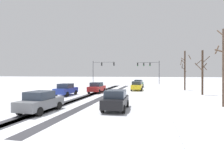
{
  "coord_description": "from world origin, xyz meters",
  "views": [
    {
      "loc": [
        7.19,
        -8.59,
        2.97
      ],
      "look_at": [
        0.0,
        23.65,
        2.8
      ],
      "focal_mm": 29.18,
      "sensor_mm": 36.0,
      "label": 1
    }
  ],
  "objects_px": {
    "traffic_signal_far_right": "(150,67)",
    "traffic_signal_far_left": "(101,67)",
    "bare_tree_sidewalk_near": "(224,66)",
    "car_black_fifth": "(116,100)",
    "car_yellow_cab_second": "(137,86)",
    "bare_tree_sidewalk_mid": "(202,71)",
    "car_red_third": "(97,88)",
    "car_grey_sixth": "(40,102)",
    "car_dark_green_lead": "(139,83)",
    "bare_tree_sidewalk_far": "(185,69)",
    "car_blue_fourth": "(66,89)"
  },
  "relations": [
    {
      "from": "car_dark_green_lead",
      "to": "car_black_fifth",
      "type": "xyz_separation_m",
      "value": [
        0.02,
        -25.27,
        0.0
      ]
    },
    {
      "from": "car_black_fifth",
      "to": "bare_tree_sidewalk_mid",
      "type": "xyz_separation_m",
      "value": [
        9.72,
        12.83,
        2.44
      ]
    },
    {
      "from": "car_black_fifth",
      "to": "bare_tree_sidewalk_near",
      "type": "relative_size",
      "value": 0.59
    },
    {
      "from": "car_grey_sixth",
      "to": "bare_tree_sidewalk_mid",
      "type": "xyz_separation_m",
      "value": [
        15.2,
        15.0,
        2.44
      ]
    },
    {
      "from": "car_black_fifth",
      "to": "car_grey_sixth",
      "type": "distance_m",
      "value": 5.89
    },
    {
      "from": "bare_tree_sidewalk_far",
      "to": "bare_tree_sidewalk_mid",
      "type": "bearing_deg",
      "value": -80.6
    },
    {
      "from": "car_dark_green_lead",
      "to": "bare_tree_sidewalk_mid",
      "type": "bearing_deg",
      "value": -51.92
    },
    {
      "from": "traffic_signal_far_left",
      "to": "car_black_fifth",
      "type": "relative_size",
      "value": 1.57
    },
    {
      "from": "bare_tree_sidewalk_near",
      "to": "bare_tree_sidewalk_mid",
      "type": "xyz_separation_m",
      "value": [
        0.54,
        9.41,
        -0.4
      ]
    },
    {
      "from": "car_black_fifth",
      "to": "car_grey_sixth",
      "type": "height_order",
      "value": "same"
    },
    {
      "from": "car_yellow_cab_second",
      "to": "car_black_fifth",
      "type": "height_order",
      "value": "same"
    },
    {
      "from": "traffic_signal_far_left",
      "to": "car_black_fifth",
      "type": "bearing_deg",
      "value": -71.87
    },
    {
      "from": "car_dark_green_lead",
      "to": "car_blue_fourth",
      "type": "distance_m",
      "value": 19.19
    },
    {
      "from": "bare_tree_sidewalk_mid",
      "to": "bare_tree_sidewalk_far",
      "type": "xyz_separation_m",
      "value": [
        -1.16,
        7.02,
        0.51
      ]
    },
    {
      "from": "car_dark_green_lead",
      "to": "bare_tree_sidewalk_far",
      "type": "height_order",
      "value": "bare_tree_sidewalk_far"
    },
    {
      "from": "car_blue_fourth",
      "to": "car_grey_sixth",
      "type": "xyz_separation_m",
      "value": [
        3.04,
        -10.22,
        0.0
      ]
    },
    {
      "from": "car_red_third",
      "to": "bare_tree_sidewalk_far",
      "type": "distance_m",
      "value": 16.23
    },
    {
      "from": "car_yellow_cab_second",
      "to": "car_black_fifth",
      "type": "distance_m",
      "value": 17.47
    },
    {
      "from": "car_red_third",
      "to": "bare_tree_sidewalk_mid",
      "type": "distance_m",
      "value": 15.38
    },
    {
      "from": "bare_tree_sidewalk_mid",
      "to": "bare_tree_sidewalk_far",
      "type": "height_order",
      "value": "bare_tree_sidewalk_far"
    },
    {
      "from": "car_black_fifth",
      "to": "bare_tree_sidewalk_mid",
      "type": "bearing_deg",
      "value": 52.85
    },
    {
      "from": "car_red_third",
      "to": "car_black_fifth",
      "type": "height_order",
      "value": "same"
    },
    {
      "from": "car_blue_fourth",
      "to": "bare_tree_sidewalk_mid",
      "type": "bearing_deg",
      "value": 14.67
    },
    {
      "from": "traffic_signal_far_right",
      "to": "car_black_fifth",
      "type": "height_order",
      "value": "traffic_signal_far_right"
    },
    {
      "from": "car_blue_fourth",
      "to": "car_black_fifth",
      "type": "xyz_separation_m",
      "value": [
        8.51,
        -8.06,
        0.0
      ]
    },
    {
      "from": "traffic_signal_far_right",
      "to": "bare_tree_sidewalk_mid",
      "type": "height_order",
      "value": "traffic_signal_far_right"
    },
    {
      "from": "car_dark_green_lead",
      "to": "car_grey_sixth",
      "type": "xyz_separation_m",
      "value": [
        -5.45,
        -27.43,
        0.0
      ]
    },
    {
      "from": "traffic_signal_far_left",
      "to": "bare_tree_sidewalk_mid",
      "type": "height_order",
      "value": "traffic_signal_far_left"
    },
    {
      "from": "car_yellow_cab_second",
      "to": "bare_tree_sidewalk_mid",
      "type": "relative_size",
      "value": 0.66
    },
    {
      "from": "traffic_signal_far_right",
      "to": "traffic_signal_far_left",
      "type": "distance_m",
      "value": 13.88
    },
    {
      "from": "bare_tree_sidewalk_near",
      "to": "bare_tree_sidewalk_far",
      "type": "relative_size",
      "value": 0.99
    },
    {
      "from": "car_blue_fourth",
      "to": "bare_tree_sidewalk_near",
      "type": "height_order",
      "value": "bare_tree_sidewalk_near"
    },
    {
      "from": "car_yellow_cab_second",
      "to": "car_red_third",
      "type": "xyz_separation_m",
      "value": [
        -5.7,
        -5.27,
        0.0
      ]
    },
    {
      "from": "traffic_signal_far_left",
      "to": "car_blue_fourth",
      "type": "xyz_separation_m",
      "value": [
        2.55,
        -25.72,
        -3.84
      ]
    },
    {
      "from": "car_grey_sixth",
      "to": "bare_tree_sidewalk_mid",
      "type": "height_order",
      "value": "bare_tree_sidewalk_mid"
    },
    {
      "from": "car_yellow_cab_second",
      "to": "car_grey_sixth",
      "type": "xyz_separation_m",
      "value": [
        -5.73,
        -19.63,
        0.0
      ]
    },
    {
      "from": "car_grey_sixth",
      "to": "car_blue_fourth",
      "type": "bearing_deg",
      "value": 106.54
    },
    {
      "from": "bare_tree_sidewalk_near",
      "to": "car_dark_green_lead",
      "type": "bearing_deg",
      "value": 112.85
    },
    {
      "from": "car_grey_sixth",
      "to": "bare_tree_sidewalk_far",
      "type": "bearing_deg",
      "value": 57.48
    },
    {
      "from": "car_black_fifth",
      "to": "bare_tree_sidewalk_far",
      "type": "bearing_deg",
      "value": 66.68
    },
    {
      "from": "car_red_third",
      "to": "bare_tree_sidewalk_near",
      "type": "bearing_deg",
      "value": -30.97
    },
    {
      "from": "car_blue_fourth",
      "to": "car_red_third",
      "type": "bearing_deg",
      "value": 53.49
    },
    {
      "from": "bare_tree_sidewalk_near",
      "to": "car_blue_fourth",
      "type": "bearing_deg",
      "value": 165.31
    },
    {
      "from": "car_black_fifth",
      "to": "bare_tree_sidewalk_near",
      "type": "bearing_deg",
      "value": 20.43
    },
    {
      "from": "traffic_signal_far_left",
      "to": "bare_tree_sidewalk_near",
      "type": "height_order",
      "value": "bare_tree_sidewalk_near"
    },
    {
      "from": "traffic_signal_far_left",
      "to": "car_dark_green_lead",
      "type": "height_order",
      "value": "traffic_signal_far_left"
    },
    {
      "from": "car_dark_green_lead",
      "to": "car_blue_fourth",
      "type": "bearing_deg",
      "value": -116.26
    },
    {
      "from": "car_dark_green_lead",
      "to": "car_blue_fourth",
      "type": "relative_size",
      "value": 1.01
    },
    {
      "from": "traffic_signal_far_left",
      "to": "car_yellow_cab_second",
      "type": "height_order",
      "value": "traffic_signal_far_left"
    },
    {
      "from": "car_grey_sixth",
      "to": "traffic_signal_far_right",
      "type": "bearing_deg",
      "value": 79.09
    }
  ]
}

